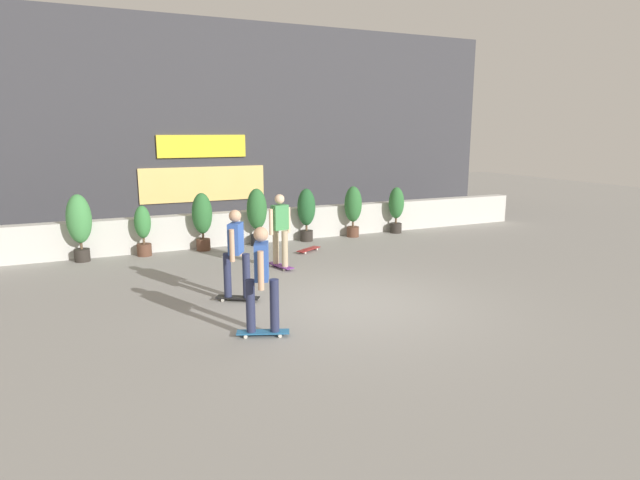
# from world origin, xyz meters

# --- Properties ---
(ground_plane) EXTENTS (48.00, 48.00, 0.00)m
(ground_plane) POSITION_xyz_m (0.00, 0.00, 0.00)
(ground_plane) COLOR gray
(planter_wall) EXTENTS (18.00, 0.40, 0.90)m
(planter_wall) POSITION_xyz_m (0.00, 6.00, 0.45)
(planter_wall) COLOR beige
(planter_wall) RESTS_ON ground
(building_backdrop) EXTENTS (20.00, 2.08, 6.50)m
(building_backdrop) POSITION_xyz_m (-0.00, 10.00, 3.25)
(building_backdrop) COLOR #38383D
(building_backdrop) RESTS_ON ground
(potted_plant_0) EXTENTS (0.57, 0.57, 1.62)m
(potted_plant_0) POSITION_xyz_m (-4.43, 5.55, 0.95)
(potted_plant_0) COLOR #2D2823
(potted_plant_0) RESTS_ON ground
(potted_plant_1) EXTENTS (0.40, 0.40, 1.27)m
(potted_plant_1) POSITION_xyz_m (-3.00, 5.55, 0.69)
(potted_plant_1) COLOR brown
(potted_plant_1) RESTS_ON ground
(potted_plant_2) EXTENTS (0.52, 0.52, 1.51)m
(potted_plant_2) POSITION_xyz_m (-1.51, 5.55, 0.88)
(potted_plant_2) COLOR brown
(potted_plant_2) RESTS_ON ground
(potted_plant_3) EXTENTS (0.54, 0.54, 1.56)m
(potted_plant_3) POSITION_xyz_m (-0.03, 5.55, 0.91)
(potted_plant_3) COLOR black
(potted_plant_3) RESTS_ON ground
(potted_plant_4) EXTENTS (0.51, 0.51, 1.49)m
(potted_plant_4) POSITION_xyz_m (1.42, 5.55, 0.87)
(potted_plant_4) COLOR #2D2823
(potted_plant_4) RESTS_ON ground
(potted_plant_5) EXTENTS (0.51, 0.51, 1.49)m
(potted_plant_5) POSITION_xyz_m (2.91, 5.55, 0.87)
(potted_plant_5) COLOR brown
(potted_plant_5) RESTS_ON ground
(potted_plant_6) EXTENTS (0.47, 0.47, 1.40)m
(potted_plant_6) POSITION_xyz_m (4.40, 5.55, 0.80)
(potted_plant_6) COLOR #2D2823
(potted_plant_6) RESTS_ON ground
(skater_mid_plaza) EXTENTS (0.78, 0.60, 1.70)m
(skater_mid_plaza) POSITION_xyz_m (-1.88, 1.03, 0.94)
(skater_mid_plaza) COLOR black
(skater_mid_plaza) RESTS_ON ground
(skater_by_wall_right) EXTENTS (0.55, 0.82, 1.70)m
(skater_by_wall_right) POSITION_xyz_m (-0.33, 2.95, 0.94)
(skater_by_wall_right) COLOR #72338C
(skater_by_wall_right) RESTS_ON ground
(skater_far_left) EXTENTS (0.82, 0.53, 1.70)m
(skater_far_left) POSITION_xyz_m (-2.01, -0.81, 0.94)
(skater_far_left) COLOR #266699
(skater_far_left) RESTS_ON ground
(skateboard_near_camera) EXTENTS (0.79, 0.58, 0.08)m
(skateboard_near_camera) POSITION_xyz_m (0.93, 4.25, 0.06)
(skateboard_near_camera) COLOR maroon
(skateboard_near_camera) RESTS_ON ground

